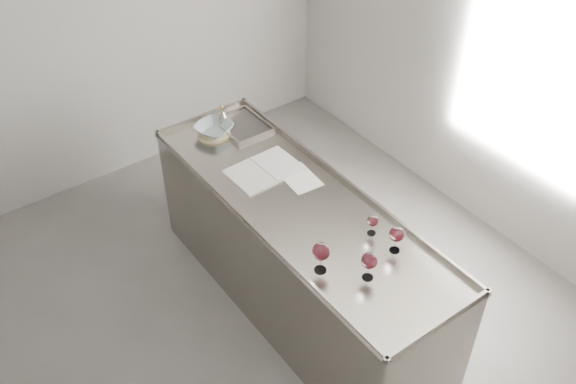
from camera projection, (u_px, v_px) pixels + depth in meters
room_shell at (258, 203)px, 3.30m from camera, size 4.54×5.04×2.84m
counter at (298, 255)px, 4.31m from camera, size 0.77×2.42×0.97m
wine_glass_left at (321, 252)px, 3.48m from camera, size 0.10×0.10×0.20m
wine_glass_middle at (369, 261)px, 3.44m from camera, size 0.09×0.09×0.18m
wine_glass_right at (397, 235)px, 3.61m from camera, size 0.09×0.09×0.17m
wine_glass_small at (373, 221)px, 3.73m from camera, size 0.07×0.07×0.13m
notebook at (264, 170)px, 4.25m from camera, size 0.47×0.34×0.02m
loose_paper_top at (300, 178)px, 4.19m from camera, size 0.22×0.30×0.00m
trivet at (214, 134)px, 4.57m from camera, size 0.25×0.25×0.02m
ceramic_bowl at (214, 129)px, 4.54m from camera, size 0.32×0.32×0.06m
wine_funnel at (222, 118)px, 4.63m from camera, size 0.14×0.14×0.20m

